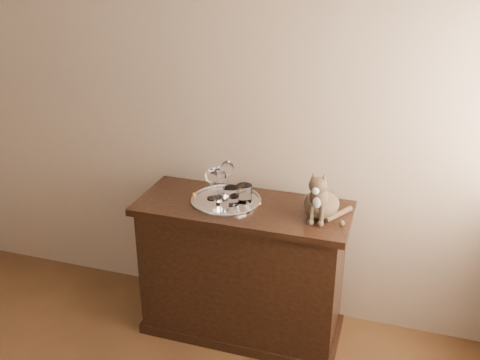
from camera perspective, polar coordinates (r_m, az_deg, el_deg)
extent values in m
cube|color=tan|center=(3.29, -8.15, 8.90)|extent=(4.00, 0.10, 2.70)
cylinder|color=silver|center=(3.02, -1.50, -2.27)|extent=(0.40, 0.40, 0.01)
cylinder|color=white|center=(2.96, -0.96, -1.69)|extent=(0.09, 0.09, 0.10)
cylinder|color=silver|center=(2.90, -1.90, -2.50)|extent=(0.07, 0.07, 0.08)
cylinder|color=silver|center=(2.99, 0.45, -1.43)|extent=(0.09, 0.09, 0.10)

